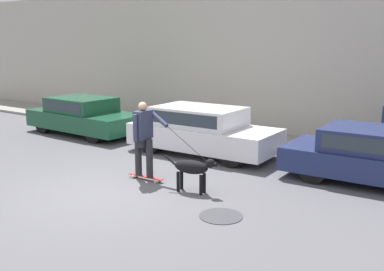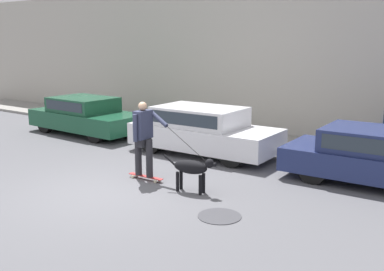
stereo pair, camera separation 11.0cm
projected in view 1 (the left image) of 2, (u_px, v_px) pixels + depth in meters
name	position (u px, v px, depth m)	size (l,w,h in m)	color
ground_plane	(110.00, 192.00, 9.28)	(36.00, 36.00, 0.00)	#545459
back_wall	(267.00, 60.00, 14.57)	(32.00, 0.30, 4.93)	#ADA89E
sidewalk_curb	(248.00, 139.00, 14.08)	(30.00, 2.11, 0.10)	gray
parked_car_0	(84.00, 116.00, 15.01)	(4.17, 1.88, 1.22)	black
parked_car_1	(202.00, 131.00, 12.34)	(4.15, 1.82, 1.30)	black
parked_car_2	(383.00, 157.00, 9.71)	(4.31, 1.88, 1.21)	black
dog	(193.00, 168.00, 9.18)	(1.20, 0.40, 0.76)	black
skateboarder	(144.00, 136.00, 9.92)	(2.20, 0.63, 1.77)	beige
manhole_cover	(221.00, 216.00, 8.01)	(0.78, 0.78, 0.01)	#38383D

